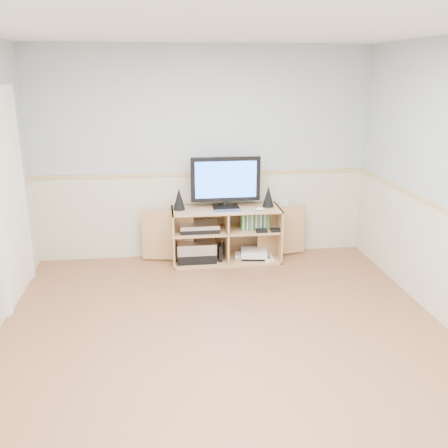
{
  "coord_description": "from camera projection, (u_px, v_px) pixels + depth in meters",
  "views": [
    {
      "loc": [
        -0.5,
        -3.63,
        2.21
      ],
      "look_at": [
        0.12,
        1.2,
        0.7
      ],
      "focal_mm": 40.0,
      "sensor_mm": 36.0,
      "label": 1
    }
  ],
  "objects": [
    {
      "name": "speaker_left",
      "position": [
        179.0,
        199.0,
        5.78
      ],
      "size": [
        0.14,
        0.14,
        0.26
      ],
      "primitive_type": "cone",
      "color": "black",
      "rests_on": "media_cabinet"
    },
    {
      "name": "mouse",
      "position": [
        260.0,
        209.0,
        5.77
      ],
      "size": [
        0.11,
        0.09,
        0.04
      ],
      "primitive_type": "ellipsoid",
      "rotation": [
        0.0,
        0.0,
        -0.32
      ],
      "color": "white",
      "rests_on": "media_cabinet"
    },
    {
      "name": "media_cabinet",
      "position": [
        225.0,
        233.0,
        6.01
      ],
      "size": [
        2.0,
        0.48,
        0.65
      ],
      "color": "tan",
      "rests_on": "floor"
    },
    {
      "name": "monitor",
      "position": [
        226.0,
        181.0,
        5.81
      ],
      "size": [
        0.82,
        0.18,
        0.6
      ],
      "color": "black",
      "rests_on": "media_cabinet"
    },
    {
      "name": "wall_outlet",
      "position": [
        283.0,
        205.0,
        6.21
      ],
      "size": [
        0.12,
        0.03,
        0.12
      ],
      "primitive_type": "cube",
      "color": "white",
      "rests_on": "wall_back"
    },
    {
      "name": "game_cases",
      "position": [
        255.0,
        221.0,
        5.93
      ],
      "size": [
        0.33,
        0.14,
        0.19
      ],
      "primitive_type": "cube",
      "color": "#3F8C3F",
      "rests_on": "media_cabinet"
    },
    {
      "name": "av_components",
      "position": [
        198.0,
        244.0,
        5.95
      ],
      "size": [
        0.53,
        0.34,
        0.47
      ],
      "color": "black",
      "rests_on": "media_cabinet"
    },
    {
      "name": "room",
      "position": [
        219.0,
        203.0,
        3.9
      ],
      "size": [
        4.04,
        4.54,
        2.54
      ],
      "color": "#A36D48",
      "rests_on": "ground"
    },
    {
      "name": "speaker_right",
      "position": [
        268.0,
        196.0,
        5.91
      ],
      "size": [
        0.14,
        0.14,
        0.25
      ],
      "primitive_type": "cone",
      "color": "black",
      "rests_on": "media_cabinet"
    },
    {
      "name": "keyboard",
      "position": [
        228.0,
        211.0,
        5.73
      ],
      "size": [
        0.33,
        0.15,
        0.01
      ],
      "primitive_type": "cube",
      "rotation": [
        0.0,
        0.0,
        0.05
      ],
      "color": "silver",
      "rests_on": "media_cabinet"
    },
    {
      "name": "game_consoles",
      "position": [
        253.0,
        254.0,
        6.06
      ],
      "size": [
        0.46,
        0.3,
        0.11
      ],
      "color": "white",
      "rests_on": "media_cabinet"
    }
  ]
}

